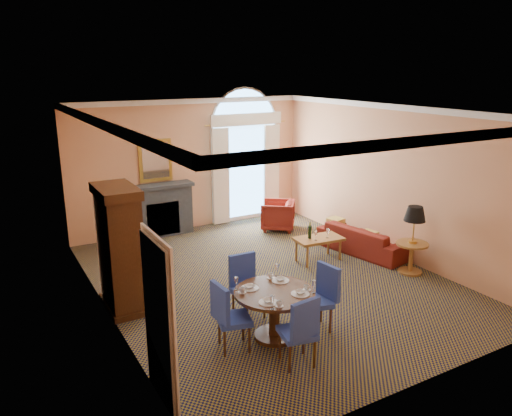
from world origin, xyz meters
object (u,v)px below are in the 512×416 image
armoire (120,251)px  armchair (278,215)px  sofa (363,239)px  side_table (413,231)px  dining_table (274,303)px  coffee_table (318,240)px

armoire → armchair: (4.50, 2.29, -0.65)m
sofa → side_table: (0.05, -1.33, 0.56)m
sofa → side_table: side_table is taller
dining_table → sofa: 4.16m
dining_table → coffee_table: size_ratio=1.16×
armoire → side_table: armoire is taller
armchair → side_table: side_table is taller
dining_table → coffee_table: dining_table is taller
dining_table → side_table: bearing=11.9°
dining_table → armchair: bearing=57.4°
coffee_table → sofa: bearing=0.3°
armoire → sofa: bearing=-0.0°
sofa → coffee_table: size_ratio=1.97×
sofa → dining_table: bearing=109.0°
dining_table → coffee_table: bearing=42.1°
armoire → side_table: size_ratio=1.58×
dining_table → side_table: (3.63, 0.77, 0.30)m
armoire → coffee_table: size_ratio=2.03×
dining_table → armoire: bearing=128.7°
coffee_table → dining_table: bearing=-133.0°
dining_table → coffee_table: (2.43, 2.19, -0.10)m
armchair → coffee_table: coffee_table is taller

